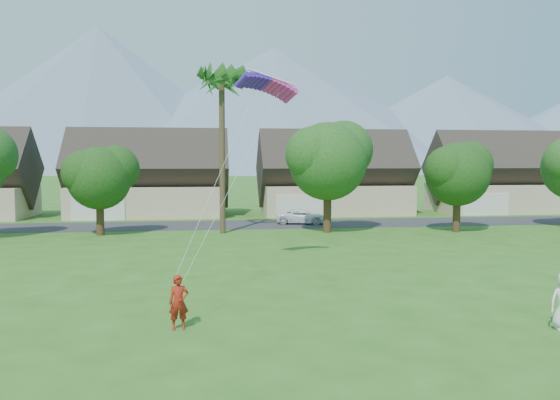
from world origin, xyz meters
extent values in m
plane|color=#2D6019|center=(0.00, 0.00, 0.00)|extent=(500.00, 500.00, 0.00)
cube|color=#2D2D30|center=(0.00, 34.00, 0.01)|extent=(90.00, 7.00, 0.01)
imported|color=#9D1F12|center=(-3.99, 4.70, 0.88)|extent=(0.71, 0.52, 1.77)
imported|color=white|center=(5.07, 34.00, 0.62)|extent=(4.85, 3.04, 1.25)
cone|color=slate|center=(-55.00, 260.00, 35.00)|extent=(190.00, 190.00, 70.00)
cone|color=slate|center=(30.00, 260.00, 31.00)|extent=(240.00, 240.00, 62.00)
cone|color=slate|center=(120.00, 260.00, 25.00)|extent=(200.00, 200.00, 50.00)
cube|color=beige|center=(-9.00, 43.00, 1.50)|extent=(15.00, 8.00, 3.00)
cube|color=#382D28|center=(-9.00, 43.00, 4.79)|extent=(15.75, 8.15, 8.15)
cube|color=silver|center=(-13.20, 38.94, 1.10)|extent=(4.80, 0.12, 2.20)
cube|color=beige|center=(10.00, 43.00, 1.50)|extent=(15.00, 8.00, 3.00)
cube|color=#382D28|center=(10.00, 43.00, 4.79)|extent=(15.75, 8.15, 8.15)
cube|color=silver|center=(5.80, 38.94, 1.10)|extent=(4.80, 0.12, 2.20)
cube|color=beige|center=(29.00, 43.00, 1.50)|extent=(15.00, 8.00, 3.00)
cube|color=#382D28|center=(29.00, 43.00, 4.79)|extent=(15.75, 8.15, 8.15)
cube|color=silver|center=(24.80, 38.94, 1.10)|extent=(4.80, 0.12, 2.20)
cylinder|color=#47301C|center=(-11.00, 28.50, 1.09)|extent=(0.56, 0.56, 2.18)
sphere|color=#214916|center=(-11.00, 28.50, 4.22)|extent=(4.62, 4.62, 4.62)
cylinder|color=#47301C|center=(6.00, 28.00, 1.41)|extent=(0.62, 0.62, 2.82)
sphere|color=#214916|center=(6.00, 28.00, 5.46)|extent=(5.98, 5.98, 5.98)
cylinder|color=#47301C|center=(16.00, 27.00, 1.15)|extent=(0.58, 0.58, 2.30)
sphere|color=#214916|center=(16.00, 27.00, 4.46)|extent=(4.90, 4.90, 4.90)
cylinder|color=#4C3D26|center=(-2.00, 28.50, 6.00)|extent=(0.44, 0.44, 12.00)
sphere|color=#286021|center=(-2.00, 28.50, 12.30)|extent=(3.00, 3.00, 3.00)
cube|color=#4A18B7|center=(-0.86, 14.37, 9.29)|extent=(1.81, 1.55, 0.50)
cube|color=#D9289C|center=(0.67, 14.37, 9.29)|extent=(1.81, 1.55, 0.50)
camera|label=1|loc=(-2.97, -12.91, 5.42)|focal=35.00mm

